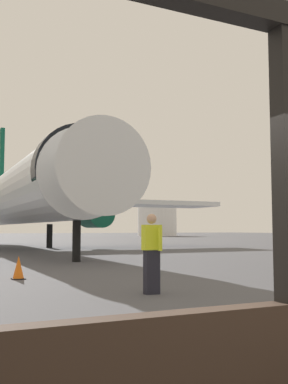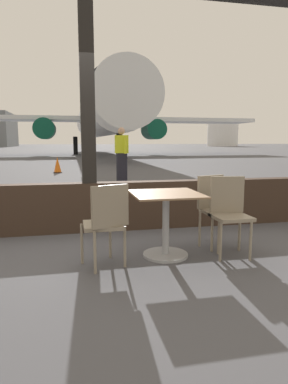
{
  "view_description": "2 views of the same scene",
  "coord_description": "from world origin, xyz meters",
  "px_view_note": "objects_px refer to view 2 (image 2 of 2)",
  "views": [
    {
      "loc": [
        -3.09,
        -3.33,
        1.41
      ],
      "look_at": [
        3.77,
        11.21,
        2.73
      ],
      "focal_mm": 42.25,
      "sensor_mm": 36.0,
      "label": 1
    },
    {
      "loc": [
        -0.25,
        -4.96,
        1.31
      ],
      "look_at": [
        0.62,
        -0.88,
        0.69
      ],
      "focal_mm": 31.78,
      "sensor_mm": 36.0,
      "label": 2
    }
  ],
  "objects_px": {
    "traffic_cone": "(58,165)",
    "fuel_storage_tank": "(223,135)",
    "cafe_chair_window_left": "(106,219)",
    "airplane": "(101,115)",
    "dining_table": "(166,220)",
    "cafe_chair_window_right": "(229,209)",
    "cafe_chair_aisle_left": "(216,205)",
    "ground_crew_worker": "(122,155)"
  },
  "relations": [
    {
      "from": "dining_table",
      "to": "traffic_cone",
      "type": "distance_m",
      "value": 11.19
    },
    {
      "from": "cafe_chair_window_right",
      "to": "cafe_chair_aisle_left",
      "type": "distance_m",
      "value": 0.3
    },
    {
      "from": "cafe_chair_aisle_left",
      "to": "traffic_cone",
      "type": "xyz_separation_m",
      "value": [
        -2.31,
        10.84,
        -0.22
      ]
    },
    {
      "from": "dining_table",
      "to": "airplane",
      "type": "height_order",
      "value": "airplane"
    },
    {
      "from": "cafe_chair_window_left",
      "to": "cafe_chair_window_right",
      "type": "height_order",
      "value": "cafe_chair_window_right"
    },
    {
      "from": "cafe_chair_aisle_left",
      "to": "airplane",
      "type": "xyz_separation_m",
      "value": [
        1.13,
        28.75,
        3.2
      ]
    },
    {
      "from": "ground_crew_worker",
      "to": "cafe_chair_aisle_left",
      "type": "bearing_deg",
      "value": -88.27
    },
    {
      "from": "cafe_chair_window_right",
      "to": "fuel_storage_tank",
      "type": "xyz_separation_m",
      "value": [
        37.9,
        81.72,
        2.51
      ]
    },
    {
      "from": "airplane",
      "to": "traffic_cone",
      "type": "distance_m",
      "value": 18.55
    },
    {
      "from": "traffic_cone",
      "to": "cafe_chair_aisle_left",
      "type": "bearing_deg",
      "value": -77.96
    },
    {
      "from": "dining_table",
      "to": "cafe_chair_window_right",
      "type": "relative_size",
      "value": 0.84
    },
    {
      "from": "cafe_chair_window_left",
      "to": "cafe_chair_aisle_left",
      "type": "bearing_deg",
      "value": 18.08
    },
    {
      "from": "ground_crew_worker",
      "to": "traffic_cone",
      "type": "height_order",
      "value": "ground_crew_worker"
    },
    {
      "from": "cafe_chair_window_right",
      "to": "fuel_storage_tank",
      "type": "bearing_deg",
      "value": 65.12
    },
    {
      "from": "cafe_chair_window_left",
      "to": "airplane",
      "type": "xyz_separation_m",
      "value": [
        2.54,
        29.21,
        3.21
      ]
    },
    {
      "from": "cafe_chair_window_left",
      "to": "cafe_chair_window_right",
      "type": "xyz_separation_m",
      "value": [
        1.45,
        0.16,
        0.02
      ]
    },
    {
      "from": "cafe_chair_aisle_left",
      "to": "ground_crew_worker",
      "type": "xyz_separation_m",
      "value": [
        -0.2,
        6.65,
        0.37
      ]
    },
    {
      "from": "cafe_chair_window_left",
      "to": "traffic_cone",
      "type": "distance_m",
      "value": 11.34
    },
    {
      "from": "dining_table",
      "to": "cafe_chair_aisle_left",
      "type": "relative_size",
      "value": 0.86
    },
    {
      "from": "airplane",
      "to": "ground_crew_worker",
      "type": "distance_m",
      "value": 22.31
    },
    {
      "from": "cafe_chair_window_left",
      "to": "ground_crew_worker",
      "type": "distance_m",
      "value": 7.23
    },
    {
      "from": "airplane",
      "to": "fuel_storage_tank",
      "type": "distance_m",
      "value": 64.27
    },
    {
      "from": "cafe_chair_window_left",
      "to": "cafe_chair_aisle_left",
      "type": "distance_m",
      "value": 1.48
    },
    {
      "from": "cafe_chair_window_left",
      "to": "cafe_chair_window_right",
      "type": "distance_m",
      "value": 1.46
    },
    {
      "from": "dining_table",
      "to": "ground_crew_worker",
      "type": "relative_size",
      "value": 0.44
    },
    {
      "from": "cafe_chair_aisle_left",
      "to": "airplane",
      "type": "height_order",
      "value": "airplane"
    },
    {
      "from": "dining_table",
      "to": "ground_crew_worker",
      "type": "height_order",
      "value": "ground_crew_worker"
    },
    {
      "from": "cafe_chair_aisle_left",
      "to": "traffic_cone",
      "type": "distance_m",
      "value": 11.09
    },
    {
      "from": "cafe_chair_aisle_left",
      "to": "dining_table",
      "type": "bearing_deg",
      "value": -161.98
    },
    {
      "from": "fuel_storage_tank",
      "to": "traffic_cone",
      "type": "bearing_deg",
      "value": -119.7
    },
    {
      "from": "dining_table",
      "to": "airplane",
      "type": "relative_size",
      "value": 0.02
    },
    {
      "from": "dining_table",
      "to": "cafe_chair_window_right",
      "type": "distance_m",
      "value": 0.76
    },
    {
      "from": "traffic_cone",
      "to": "fuel_storage_tank",
      "type": "relative_size",
      "value": 0.08
    },
    {
      "from": "cafe_chair_window_left",
      "to": "ground_crew_worker",
      "type": "xyz_separation_m",
      "value": [
        1.21,
        7.11,
        0.38
      ]
    },
    {
      "from": "cafe_chair_window_left",
      "to": "airplane",
      "type": "distance_m",
      "value": 29.49
    },
    {
      "from": "traffic_cone",
      "to": "fuel_storage_tank",
      "type": "xyz_separation_m",
      "value": [
        40.25,
        70.58,
        2.74
      ]
    },
    {
      "from": "cafe_chair_window_right",
      "to": "traffic_cone",
      "type": "bearing_deg",
      "value": 101.91
    },
    {
      "from": "cafe_chair_window_left",
      "to": "traffic_cone",
      "type": "bearing_deg",
      "value": 94.57
    },
    {
      "from": "ground_crew_worker",
      "to": "fuel_storage_tank",
      "type": "height_order",
      "value": "fuel_storage_tank"
    },
    {
      "from": "traffic_cone",
      "to": "fuel_storage_tank",
      "type": "height_order",
      "value": "fuel_storage_tank"
    },
    {
      "from": "cafe_chair_window_left",
      "to": "cafe_chair_window_right",
      "type": "relative_size",
      "value": 0.98
    },
    {
      "from": "dining_table",
      "to": "cafe_chair_window_left",
      "type": "bearing_deg",
      "value": -161.86
    }
  ]
}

